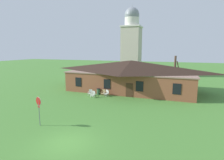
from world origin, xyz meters
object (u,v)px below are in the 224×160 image
object	(u,v)px
trash_bin	(98,92)
stop_sign	(39,105)
lawn_chair_left_end	(104,92)
lawn_chair_by_porch	(90,92)
lawn_chair_middle	(107,93)
lawn_chair_near_door	(93,94)

from	to	relation	value
trash_bin	stop_sign	bearing A→B (deg)	-91.25
stop_sign	lawn_chair_left_end	world-z (taller)	stop_sign
lawn_chair_by_porch	trash_bin	xyz separation A→B (m)	(0.93, 0.95, -0.00)
lawn_chair_middle	trash_bin	world-z (taller)	trash_bin
lawn_chair_middle	trash_bin	xyz separation A→B (m)	(-1.57, 0.38, -0.00)
stop_sign	lawn_chair_middle	world-z (taller)	stop_sign
lawn_chair_by_porch	lawn_chair_left_end	world-z (taller)	same
stop_sign	lawn_chair_by_porch	world-z (taller)	stop_sign
lawn_chair_near_door	lawn_chair_left_end	xyz separation A→B (m)	(1.06, 1.47, 0.00)
lawn_chair_by_porch	trash_bin	bearing A→B (deg)	45.70
lawn_chair_near_door	lawn_chair_left_end	world-z (taller)	same
lawn_chair_near_door	lawn_chair_left_end	size ratio (longest dim) A/B	1.00
lawn_chair_by_porch	lawn_chair_near_door	size ratio (longest dim) A/B	1.00
lawn_chair_middle	trash_bin	distance (m)	1.62
stop_sign	lawn_chair_near_door	distance (m)	10.85
lawn_chair_by_porch	lawn_chair_left_end	bearing A→B (deg)	18.98
stop_sign	lawn_chair_near_door	xyz separation A→B (m)	(0.22, 10.75, -1.47)
lawn_chair_left_end	lawn_chair_by_porch	bearing A→B (deg)	-161.02
lawn_chair_by_porch	lawn_chair_middle	distance (m)	2.56
lawn_chair_by_porch	lawn_chair_left_end	size ratio (longest dim) A/B	1.00
stop_sign	trash_bin	bearing A→B (deg)	88.75
lawn_chair_near_door	lawn_chair_left_end	distance (m)	1.81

